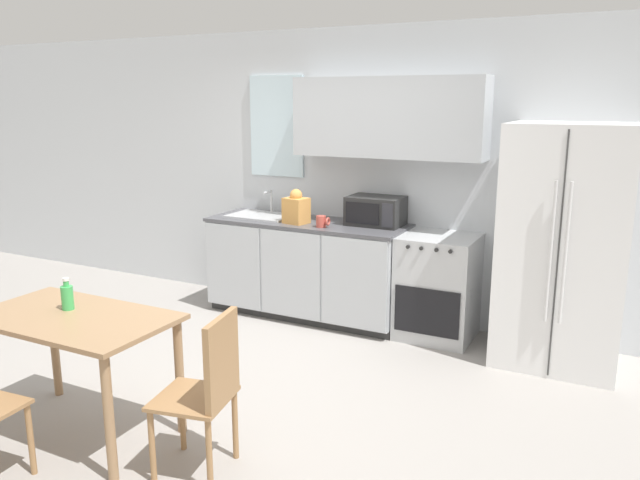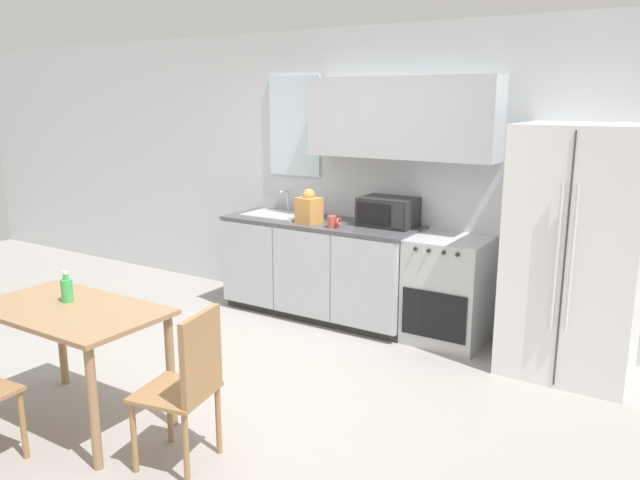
{
  "view_description": "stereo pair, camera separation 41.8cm",
  "coord_description": "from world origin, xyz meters",
  "px_view_note": "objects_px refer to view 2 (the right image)",
  "views": [
    {
      "loc": [
        2.43,
        -3.45,
        2.06
      ],
      "look_at": [
        0.42,
        0.49,
        1.05
      ],
      "focal_mm": 35.0,
      "sensor_mm": 36.0,
      "label": 1
    },
    {
      "loc": [
        2.8,
        -3.25,
        2.06
      ],
      "look_at": [
        0.42,
        0.49,
        1.05
      ],
      "focal_mm": 35.0,
      "sensor_mm": 36.0,
      "label": 2
    }
  ],
  "objects_px": {
    "dining_chair_side": "(189,379)",
    "coffee_mug": "(333,222)",
    "drink_bottle": "(67,289)",
    "microwave": "(388,212)",
    "dining_table": "(71,325)",
    "oven_range": "(448,290)",
    "refrigerator": "(575,252)"
  },
  "relations": [
    {
      "from": "coffee_mug",
      "to": "refrigerator",
      "type": "bearing_deg",
      "value": 3.97
    },
    {
      "from": "microwave",
      "to": "dining_chair_side",
      "type": "distance_m",
      "value": 2.73
    },
    {
      "from": "dining_table",
      "to": "dining_chair_side",
      "type": "xyz_separation_m",
      "value": [
        0.99,
        0.02,
        -0.12
      ]
    },
    {
      "from": "microwave",
      "to": "coffee_mug",
      "type": "distance_m",
      "value": 0.51
    },
    {
      "from": "dining_table",
      "to": "coffee_mug",
      "type": "bearing_deg",
      "value": 78.4
    },
    {
      "from": "oven_range",
      "to": "dining_table",
      "type": "xyz_separation_m",
      "value": [
        -1.51,
        -2.6,
        0.2
      ]
    },
    {
      "from": "coffee_mug",
      "to": "drink_bottle",
      "type": "xyz_separation_m",
      "value": [
        -0.6,
        -2.31,
        -0.13
      ]
    },
    {
      "from": "dining_chair_side",
      "to": "drink_bottle",
      "type": "relative_size",
      "value": 4.58
    },
    {
      "from": "dining_chair_side",
      "to": "drink_bottle",
      "type": "xyz_separation_m",
      "value": [
        -1.1,
        0.05,
        0.32
      ]
    },
    {
      "from": "oven_range",
      "to": "coffee_mug",
      "type": "bearing_deg",
      "value": -167.8
    },
    {
      "from": "microwave",
      "to": "dining_chair_side",
      "type": "bearing_deg",
      "value": -87.56
    },
    {
      "from": "oven_range",
      "to": "dining_chair_side",
      "type": "distance_m",
      "value": 2.63
    },
    {
      "from": "dining_chair_side",
      "to": "drink_bottle",
      "type": "distance_m",
      "value": 1.15
    },
    {
      "from": "microwave",
      "to": "refrigerator",
      "type": "bearing_deg",
      "value": -6.13
    },
    {
      "from": "oven_range",
      "to": "coffee_mug",
      "type": "xyz_separation_m",
      "value": [
        -1.02,
        -0.22,
        0.53
      ]
    },
    {
      "from": "oven_range",
      "to": "dining_chair_side",
      "type": "bearing_deg",
      "value": -101.36
    },
    {
      "from": "microwave",
      "to": "dining_chair_side",
      "type": "xyz_separation_m",
      "value": [
        0.11,
        -2.68,
        -0.52
      ]
    },
    {
      "from": "refrigerator",
      "to": "drink_bottle",
      "type": "bearing_deg",
      "value": -137.02
    },
    {
      "from": "dining_chair_side",
      "to": "drink_bottle",
      "type": "bearing_deg",
      "value": 76.15
    },
    {
      "from": "oven_range",
      "to": "refrigerator",
      "type": "xyz_separation_m",
      "value": [
        1.0,
        -0.08,
        0.49
      ]
    },
    {
      "from": "oven_range",
      "to": "dining_table",
      "type": "bearing_deg",
      "value": -120.14
    },
    {
      "from": "dining_table",
      "to": "drink_bottle",
      "type": "bearing_deg",
      "value": 148.2
    },
    {
      "from": "coffee_mug",
      "to": "drink_bottle",
      "type": "bearing_deg",
      "value": -104.63
    },
    {
      "from": "dining_chair_side",
      "to": "oven_range",
      "type": "bearing_deg",
      "value": -22.5
    },
    {
      "from": "refrigerator",
      "to": "microwave",
      "type": "distance_m",
      "value": 1.65
    },
    {
      "from": "coffee_mug",
      "to": "dining_chair_side",
      "type": "xyz_separation_m",
      "value": [
        0.5,
        -2.36,
        -0.45
      ]
    },
    {
      "from": "refrigerator",
      "to": "dining_chair_side",
      "type": "distance_m",
      "value": 2.95
    },
    {
      "from": "dining_chair_side",
      "to": "coffee_mug",
      "type": "bearing_deg",
      "value": 0.87
    },
    {
      "from": "drink_bottle",
      "to": "oven_range",
      "type": "bearing_deg",
      "value": 57.3
    },
    {
      "from": "refrigerator",
      "to": "dining_table",
      "type": "bearing_deg",
      "value": -134.93
    },
    {
      "from": "dining_chair_side",
      "to": "drink_bottle",
      "type": "height_order",
      "value": "drink_bottle"
    },
    {
      "from": "oven_range",
      "to": "dining_chair_side",
      "type": "xyz_separation_m",
      "value": [
        -0.52,
        -2.58,
        0.08
      ]
    }
  ]
}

